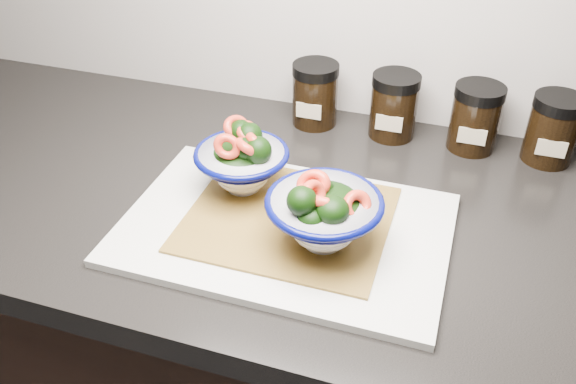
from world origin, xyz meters
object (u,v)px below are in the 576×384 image
(spice_jar_d, at_px, (553,129))
(spice_jar_a, at_px, (315,94))
(spice_jar_b, at_px, (394,106))
(bowl_left, at_px, (243,161))
(bowl_right, at_px, (323,214))
(cutting_board, at_px, (285,229))
(spice_jar_c, at_px, (475,118))

(spice_jar_d, bearing_deg, spice_jar_a, 180.00)
(spice_jar_a, xyz_separation_m, spice_jar_b, (0.14, 0.00, 0.00))
(bowl_left, height_order, bowl_right, same)
(bowl_right, bearing_deg, spice_jar_a, 107.80)
(bowl_right, bearing_deg, spice_jar_b, 84.68)
(cutting_board, height_order, spice_jar_b, spice_jar_b)
(bowl_left, xyz_separation_m, spice_jar_b, (0.18, 0.25, -0.01))
(spice_jar_a, distance_m, spice_jar_c, 0.28)
(spice_jar_b, bearing_deg, spice_jar_a, 180.00)
(bowl_left, distance_m, spice_jar_b, 0.31)
(cutting_board, distance_m, spice_jar_d, 0.47)
(cutting_board, xyz_separation_m, bowl_left, (-0.09, 0.06, 0.06))
(spice_jar_b, bearing_deg, bowl_right, -95.32)
(spice_jar_a, bearing_deg, bowl_left, -98.48)
(bowl_right, distance_m, spice_jar_d, 0.45)
(cutting_board, height_order, spice_jar_d, spice_jar_d)
(bowl_right, xyz_separation_m, spice_jar_b, (0.03, 0.34, -0.01))
(bowl_right, distance_m, spice_jar_b, 0.34)
(spice_jar_a, height_order, spice_jar_b, same)
(cutting_board, bearing_deg, spice_jar_a, 98.76)
(bowl_right, height_order, spice_jar_d, bowl_right)
(cutting_board, height_order, bowl_left, bowl_left)
(spice_jar_a, xyz_separation_m, spice_jar_c, (0.28, 0.00, 0.00))
(cutting_board, relative_size, bowl_right, 2.91)
(spice_jar_d, bearing_deg, spice_jar_c, 180.00)
(bowl_left, xyz_separation_m, bowl_right, (0.15, -0.09, 0.00))
(bowl_left, bearing_deg, bowl_right, -30.93)
(spice_jar_a, bearing_deg, bowl_right, -72.20)
(spice_jar_a, bearing_deg, cutting_board, -81.24)
(bowl_left, xyz_separation_m, spice_jar_a, (0.04, 0.25, -0.01))
(bowl_left, bearing_deg, spice_jar_b, 54.71)
(cutting_board, distance_m, spice_jar_c, 0.39)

